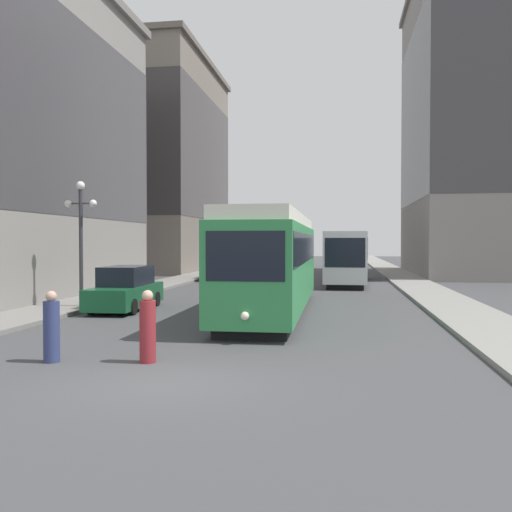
{
  "coord_description": "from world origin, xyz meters",
  "views": [
    {
      "loc": [
        3.36,
        -10.76,
        2.84
      ],
      "look_at": [
        0.21,
        9.91,
        2.3
      ],
      "focal_mm": 39.14,
      "sensor_mm": 36.0,
      "label": 1
    }
  ],
  "objects_px": {
    "parked_car_left_near": "(220,269)",
    "streetcar": "(274,260)",
    "lamp_post_left_near": "(81,224)",
    "pedestrian_crossing_far": "(51,329)",
    "transit_bus": "(347,255)",
    "pedestrian_crossing_near": "(148,329)",
    "parked_car_left_mid": "(126,290)"
  },
  "relations": [
    {
      "from": "parked_car_left_near",
      "to": "parked_car_left_mid",
      "type": "height_order",
      "value": "same"
    },
    {
      "from": "parked_car_left_mid",
      "to": "lamp_post_left_near",
      "type": "relative_size",
      "value": 0.95
    },
    {
      "from": "streetcar",
      "to": "parked_car_left_mid",
      "type": "distance_m",
      "value": 6.32
    },
    {
      "from": "streetcar",
      "to": "parked_car_left_near",
      "type": "distance_m",
      "value": 19.35
    },
    {
      "from": "transit_bus",
      "to": "parked_car_left_near",
      "type": "bearing_deg",
      "value": 169.98
    },
    {
      "from": "transit_bus",
      "to": "lamp_post_left_near",
      "type": "height_order",
      "value": "lamp_post_left_near"
    },
    {
      "from": "transit_bus",
      "to": "parked_car_left_near",
      "type": "relative_size",
      "value": 2.45
    },
    {
      "from": "pedestrian_crossing_near",
      "to": "pedestrian_crossing_far",
      "type": "xyz_separation_m",
      "value": [
        -2.26,
        -0.3,
        -0.01
      ]
    },
    {
      "from": "parked_car_left_near",
      "to": "streetcar",
      "type": "bearing_deg",
      "value": -72.16
    },
    {
      "from": "lamp_post_left_near",
      "to": "streetcar",
      "type": "bearing_deg",
      "value": 1.86
    },
    {
      "from": "streetcar",
      "to": "pedestrian_crossing_near",
      "type": "xyz_separation_m",
      "value": [
        -1.83,
        -9.69,
        -1.31
      ]
    },
    {
      "from": "streetcar",
      "to": "parked_car_left_mid",
      "type": "xyz_separation_m",
      "value": [
        -6.19,
        -0.12,
        -1.26
      ]
    },
    {
      "from": "transit_bus",
      "to": "lamp_post_left_near",
      "type": "distance_m",
      "value": 20.06
    },
    {
      "from": "parked_car_left_near",
      "to": "pedestrian_crossing_far",
      "type": "xyz_separation_m",
      "value": [
        2.11,
        -28.27,
        -0.06
      ]
    },
    {
      "from": "transit_bus",
      "to": "pedestrian_crossing_far",
      "type": "height_order",
      "value": "transit_bus"
    },
    {
      "from": "lamp_post_left_near",
      "to": "pedestrian_crossing_near",
      "type": "bearing_deg",
      "value": -56.38
    },
    {
      "from": "parked_car_left_mid",
      "to": "pedestrian_crossing_far",
      "type": "height_order",
      "value": "parked_car_left_mid"
    },
    {
      "from": "pedestrian_crossing_near",
      "to": "lamp_post_left_near",
      "type": "distance_m",
      "value": 11.66
    },
    {
      "from": "parked_car_left_near",
      "to": "lamp_post_left_near",
      "type": "xyz_separation_m",
      "value": [
        -1.9,
        -18.55,
        2.75
      ]
    },
    {
      "from": "streetcar",
      "to": "pedestrian_crossing_far",
      "type": "height_order",
      "value": "streetcar"
    },
    {
      "from": "parked_car_left_near",
      "to": "parked_car_left_mid",
      "type": "bearing_deg",
      "value": -90.87
    },
    {
      "from": "transit_bus",
      "to": "pedestrian_crossing_near",
      "type": "bearing_deg",
      "value": -98.71
    },
    {
      "from": "parked_car_left_mid",
      "to": "pedestrian_crossing_far",
      "type": "bearing_deg",
      "value": -79.68
    },
    {
      "from": "streetcar",
      "to": "pedestrian_crossing_near",
      "type": "relative_size",
      "value": 8.43
    },
    {
      "from": "pedestrian_crossing_far",
      "to": "streetcar",
      "type": "bearing_deg",
      "value": -153.45
    },
    {
      "from": "pedestrian_crossing_near",
      "to": "lamp_post_left_near",
      "type": "xyz_separation_m",
      "value": [
        -6.27,
        9.42,
        2.8
      ]
    },
    {
      "from": "transit_bus",
      "to": "pedestrian_crossing_near",
      "type": "height_order",
      "value": "transit_bus"
    },
    {
      "from": "streetcar",
      "to": "pedestrian_crossing_near",
      "type": "bearing_deg",
      "value": -101.07
    },
    {
      "from": "transit_bus",
      "to": "pedestrian_crossing_near",
      "type": "xyz_separation_m",
      "value": [
        -4.93,
        -25.99,
        -1.15
      ]
    },
    {
      "from": "parked_car_left_near",
      "to": "lamp_post_left_near",
      "type": "relative_size",
      "value": 0.96
    },
    {
      "from": "parked_car_left_near",
      "to": "pedestrian_crossing_far",
      "type": "distance_m",
      "value": 28.35
    },
    {
      "from": "pedestrian_crossing_near",
      "to": "streetcar",
      "type": "bearing_deg",
      "value": -138.37
    }
  ]
}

